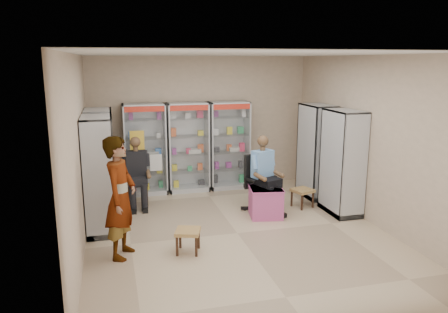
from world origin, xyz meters
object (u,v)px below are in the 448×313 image
object	(u,v)px
cabinet_back_left	(145,149)
standing_man	(120,198)
woven_stool_a	(302,198)
office_chair	(261,183)
woven_stool_b	(188,241)
cabinet_right_far	(316,151)
cabinet_back_right	(229,145)
cabinet_left_near	(100,175)
cabinet_back_mid	(188,147)
cabinet_left_far	(101,161)
wooden_chair	(137,182)
cabinet_right_near	(342,163)
seated_shopkeeper	(262,176)
pink_trunk	(266,202)

from	to	relation	value
cabinet_back_left	standing_man	xyz separation A→B (m)	(-0.62, -3.13, -0.08)
woven_stool_a	office_chair	bearing A→B (deg)	178.78
woven_stool_a	woven_stool_b	bearing A→B (deg)	-149.73
cabinet_right_far	standing_man	distance (m)	4.61
woven_stool_b	cabinet_back_right	bearing A→B (deg)	64.59
cabinet_left_near	cabinet_back_mid	bearing A→B (deg)	137.20
cabinet_left_far	wooden_chair	size ratio (longest dim) A/B	2.13
cabinet_back_right	cabinet_left_far	size ratio (longest dim) A/B	1.00
office_chair	cabinet_right_near	bearing A→B (deg)	-40.56
cabinet_back_mid	standing_man	xyz separation A→B (m)	(-1.57, -3.13, -0.08)
cabinet_left_near	woven_stool_b	size ratio (longest dim) A/B	5.47
woven_stool_a	standing_man	xyz separation A→B (m)	(-3.59, -1.39, 0.73)
cabinet_right_far	wooden_chair	size ratio (longest dim) A/B	2.13
cabinet_back_right	seated_shopkeeper	xyz separation A→B (m)	(0.17, -1.77, -0.29)
cabinet_left_near	standing_man	distance (m)	1.15
cabinet_right_near	woven_stool_b	world-z (taller)	cabinet_right_near
cabinet_back_right	cabinet_right_far	size ratio (longest dim) A/B	1.00
wooden_chair	standing_man	size ratio (longest dim) A/B	0.51
cabinet_back_mid	cabinet_left_near	world-z (taller)	same
cabinet_right_near	office_chair	distance (m)	1.61
cabinet_left_far	office_chair	world-z (taller)	cabinet_left_far
woven_stool_a	standing_man	distance (m)	3.92
cabinet_left_far	pink_trunk	xyz separation A→B (m)	(2.99, -1.14, -0.72)
pink_trunk	woven_stool_b	bearing A→B (deg)	-145.01
cabinet_left_far	cabinet_left_near	bearing A→B (deg)	-0.00
cabinet_back_mid	pink_trunk	distance (m)	2.45
pink_trunk	standing_man	bearing A→B (deg)	-158.38
cabinet_left_near	office_chair	xyz separation A→B (m)	(3.00, 0.31, -0.44)
cabinet_left_far	wooden_chair	bearing A→B (deg)	106.39
cabinet_back_mid	cabinet_left_near	xyz separation A→B (m)	(-1.88, -2.03, 0.00)
wooden_chair	woven_stool_b	distance (m)	2.62
cabinet_back_mid	cabinet_right_near	distance (m)	3.41
cabinet_right_far	cabinet_back_right	bearing A→B (deg)	55.27
cabinet_left_far	woven_stool_a	world-z (taller)	cabinet_left_far
wooden_chair	cabinet_back_left	bearing A→B (deg)	71.10
wooden_chair	woven_stool_a	world-z (taller)	wooden_chair
cabinet_back_left	office_chair	size ratio (longest dim) A/B	1.80
cabinet_left_near	woven_stool_a	xyz separation A→B (m)	(3.89, 0.29, -0.81)
seated_shopkeeper	standing_man	world-z (taller)	standing_man
seated_shopkeeper	woven_stool_a	world-z (taller)	seated_shopkeeper
cabinet_right_far	office_chair	world-z (taller)	cabinet_right_far
woven_stool_a	wooden_chair	bearing A→B (deg)	162.59
cabinet_back_mid	standing_man	bearing A→B (deg)	-116.69
cabinet_back_right	cabinet_left_near	bearing A→B (deg)	-144.35
cabinet_back_left	woven_stool_a	size ratio (longest dim) A/B	5.36
cabinet_back_right	standing_man	size ratio (longest dim) A/B	1.09
cabinet_right_far	woven_stool_a	size ratio (longest dim) A/B	5.36
cabinet_right_near	woven_stool_b	xyz separation A→B (m)	(-3.18, -1.03, -0.82)
cabinet_back_right	cabinet_right_near	xyz separation A→B (m)	(1.63, -2.23, 0.00)
cabinet_right_near	standing_man	bearing A→B (deg)	102.23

